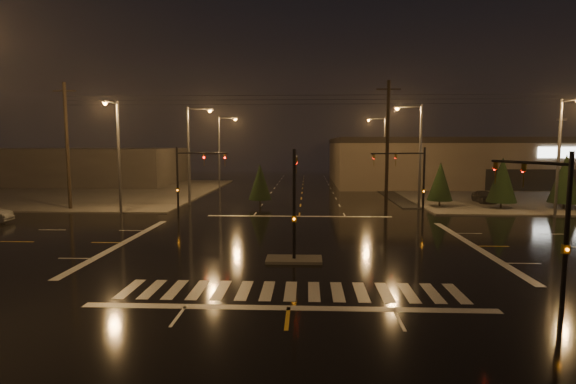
% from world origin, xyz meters
% --- Properties ---
extents(ground, '(140.00, 140.00, 0.00)m').
position_xyz_m(ground, '(0.00, 0.00, 0.00)').
color(ground, black).
rests_on(ground, ground).
extents(sidewalk_ne, '(36.00, 36.00, 0.12)m').
position_xyz_m(sidewalk_ne, '(30.00, 30.00, 0.06)').
color(sidewalk_ne, '#42403B').
rests_on(sidewalk_ne, ground).
extents(sidewalk_nw, '(36.00, 36.00, 0.12)m').
position_xyz_m(sidewalk_nw, '(-30.00, 30.00, 0.06)').
color(sidewalk_nw, '#42403B').
rests_on(sidewalk_nw, ground).
extents(median_island, '(3.00, 1.60, 0.15)m').
position_xyz_m(median_island, '(0.00, -4.00, 0.07)').
color(median_island, '#42403B').
rests_on(median_island, ground).
extents(crosswalk, '(15.00, 2.60, 0.01)m').
position_xyz_m(crosswalk, '(0.00, -9.00, 0.01)').
color(crosswalk, beige).
rests_on(crosswalk, ground).
extents(stop_bar_near, '(16.00, 0.50, 0.01)m').
position_xyz_m(stop_bar_near, '(0.00, -11.00, 0.01)').
color(stop_bar_near, beige).
rests_on(stop_bar_near, ground).
extents(stop_bar_far, '(16.00, 0.50, 0.01)m').
position_xyz_m(stop_bar_far, '(0.00, 11.00, 0.01)').
color(stop_bar_far, beige).
rests_on(stop_bar_far, ground).
extents(retail_building, '(60.20, 28.30, 7.20)m').
position_xyz_m(retail_building, '(35.00, 45.99, 3.84)').
color(retail_building, brown).
rests_on(retail_building, ground).
extents(commercial_block, '(30.00, 18.00, 5.60)m').
position_xyz_m(commercial_block, '(-35.00, 42.00, 2.80)').
color(commercial_block, '#3A3633').
rests_on(commercial_block, ground).
extents(signal_mast_median, '(0.25, 4.59, 6.00)m').
position_xyz_m(signal_mast_median, '(0.00, -3.07, 3.75)').
color(signal_mast_median, black).
rests_on(signal_mast_median, ground).
extents(signal_mast_ne, '(4.84, 1.86, 6.00)m').
position_xyz_m(signal_mast_ne, '(9.50, 10.14, 3.79)').
color(signal_mast_ne, black).
rests_on(signal_mast_ne, ground).
extents(signal_mast_nw, '(4.84, 1.86, 6.00)m').
position_xyz_m(signal_mast_nw, '(-9.50, 10.14, 3.79)').
color(signal_mast_nw, black).
rests_on(signal_mast_nw, ground).
extents(signal_mast_se, '(1.55, 3.87, 6.00)m').
position_xyz_m(signal_mast_se, '(10.23, -9.75, 3.71)').
color(signal_mast_se, black).
rests_on(signal_mast_se, ground).
extents(streetlight_1, '(2.77, 0.32, 10.00)m').
position_xyz_m(streetlight_1, '(-11.18, 18.00, 5.80)').
color(streetlight_1, '#38383A').
rests_on(streetlight_1, ground).
extents(streetlight_2, '(2.77, 0.32, 10.00)m').
position_xyz_m(streetlight_2, '(-11.18, 34.00, 5.80)').
color(streetlight_2, '#38383A').
rests_on(streetlight_2, ground).
extents(streetlight_3, '(2.77, 0.32, 10.00)m').
position_xyz_m(streetlight_3, '(11.18, 16.00, 5.80)').
color(streetlight_3, '#38383A').
rests_on(streetlight_3, ground).
extents(streetlight_4, '(2.77, 0.32, 10.00)m').
position_xyz_m(streetlight_4, '(11.18, 36.00, 5.80)').
color(streetlight_4, '#38383A').
rests_on(streetlight_4, ground).
extents(streetlight_5, '(0.32, 2.77, 10.00)m').
position_xyz_m(streetlight_5, '(-16.00, 11.18, 5.80)').
color(streetlight_5, '#38383A').
rests_on(streetlight_5, ground).
extents(streetlight_6, '(0.32, 2.77, 10.00)m').
position_xyz_m(streetlight_6, '(22.00, 11.18, 5.80)').
color(streetlight_6, '#38383A').
rests_on(streetlight_6, ground).
extents(utility_pole_0, '(2.20, 0.32, 12.00)m').
position_xyz_m(utility_pole_0, '(-22.00, 14.00, 6.13)').
color(utility_pole_0, black).
rests_on(utility_pole_0, ground).
extents(utility_pole_1, '(2.20, 0.32, 12.00)m').
position_xyz_m(utility_pole_1, '(8.00, 14.00, 6.13)').
color(utility_pole_1, black).
rests_on(utility_pole_1, ground).
extents(conifer_0, '(2.44, 2.44, 4.52)m').
position_xyz_m(conifer_0, '(13.85, 17.22, 2.61)').
color(conifer_0, black).
rests_on(conifer_0, ground).
extents(conifer_1, '(2.77, 2.77, 5.03)m').
position_xyz_m(conifer_1, '(19.40, 16.17, 2.87)').
color(conifer_1, black).
rests_on(conifer_1, ground).
extents(conifer_2, '(2.96, 2.96, 5.32)m').
position_xyz_m(conifer_2, '(25.21, 15.97, 3.01)').
color(conifer_2, black).
rests_on(conifer_2, ground).
extents(conifer_3, '(2.31, 2.31, 4.31)m').
position_xyz_m(conifer_3, '(-4.06, 17.11, 2.50)').
color(conifer_3, black).
rests_on(conifer_3, ground).
extents(car_parked, '(1.84, 4.15, 1.39)m').
position_xyz_m(car_parked, '(19.43, 20.50, 0.69)').
color(car_parked, black).
rests_on(car_parked, ground).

